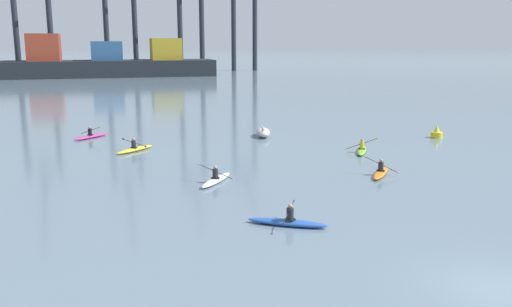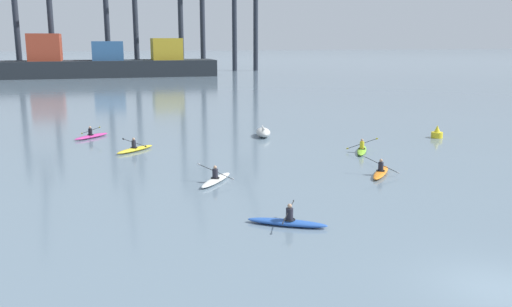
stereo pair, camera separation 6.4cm
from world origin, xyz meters
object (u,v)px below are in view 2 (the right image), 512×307
(channel_buoy, at_px, (437,133))
(kayak_yellow, at_px, (135,149))
(kayak_blue, at_px, (287,222))
(capsized_dinghy, at_px, (263,132))
(kayak_magenta, at_px, (91,136))
(kayak_lime, at_px, (362,150))
(container_barge, at_px, (107,63))
(kayak_orange, at_px, (381,172))
(kayak_white, at_px, (216,179))

(channel_buoy, distance_m, kayak_yellow, 23.30)
(kayak_blue, bearing_deg, kayak_yellow, 106.76)
(capsized_dinghy, height_order, kayak_magenta, kayak_magenta)
(kayak_lime, bearing_deg, container_barge, 100.67)
(capsized_dinghy, distance_m, kayak_orange, 14.13)
(channel_buoy, bearing_deg, kayak_lime, -156.50)
(kayak_white, bearing_deg, capsized_dinghy, 63.63)
(kayak_lime, bearing_deg, kayak_yellow, 163.23)
(container_barge, bearing_deg, kayak_yellow, -89.13)
(capsized_dinghy, distance_m, kayak_white, 14.45)
(kayak_orange, height_order, kayak_magenta, kayak_orange)
(capsized_dinghy, bearing_deg, kayak_white, -116.37)
(capsized_dinghy, bearing_deg, kayak_orange, -77.75)
(kayak_lime, bearing_deg, kayak_white, -154.93)
(capsized_dinghy, distance_m, kayak_magenta, 13.57)
(kayak_yellow, height_order, kayak_lime, kayak_lime)
(capsized_dinghy, relative_size, kayak_white, 0.89)
(container_barge, relative_size, kayak_orange, 14.65)
(container_barge, xyz_separation_m, kayak_white, (5.02, -91.64, -2.70))
(kayak_blue, height_order, kayak_white, kayak_white)
(kayak_yellow, xyz_separation_m, kayak_lime, (15.02, -4.53, 0.00))
(kayak_lime, xyz_separation_m, kayak_white, (-11.25, -5.26, 0.00))
(capsized_dinghy, xyz_separation_m, kayak_white, (-6.42, -12.95, -0.18))
(kayak_orange, bearing_deg, channel_buoy, 43.93)
(channel_buoy, height_order, kayak_white, kayak_white)
(kayak_white, bearing_deg, channel_buoy, 24.41)
(channel_buoy, xyz_separation_m, kayak_blue, (-18.02, -16.53, -0.19))
(kayak_blue, distance_m, kayak_yellow, 18.24)
(capsized_dinghy, xyz_separation_m, kayak_blue, (-4.93, -20.62, -0.18))
(container_barge, bearing_deg, kayak_blue, -86.25)
(container_barge, bearing_deg, kayak_white, -86.87)
(kayak_magenta, bearing_deg, kayak_blue, -70.70)
(kayak_orange, distance_m, kayak_lime, 6.39)
(capsized_dinghy, distance_m, kayak_blue, 21.20)
(kayak_magenta, relative_size, kayak_white, 0.92)
(kayak_blue, bearing_deg, kayak_orange, 40.65)
(channel_buoy, bearing_deg, container_barge, 106.50)
(kayak_white, bearing_deg, kayak_blue, -79.02)
(capsized_dinghy, xyz_separation_m, kayak_orange, (3.00, -13.81, -0.18))
(kayak_blue, distance_m, kayak_orange, 10.45)
(container_barge, height_order, channel_buoy, container_barge)
(capsized_dinghy, xyz_separation_m, channel_buoy, (13.09, -4.10, 0.01))
(kayak_lime, bearing_deg, kayak_magenta, 149.27)
(channel_buoy, distance_m, kayak_magenta, 27.26)
(capsized_dinghy, height_order, kayak_lime, kayak_lime)
(kayak_magenta, bearing_deg, kayak_yellow, -63.98)
(channel_buoy, relative_size, kayak_yellow, 0.35)
(kayak_orange, bearing_deg, kayak_magenta, 133.90)
(container_barge, distance_m, kayak_magenta, 75.72)
(channel_buoy, relative_size, kayak_lime, 0.31)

